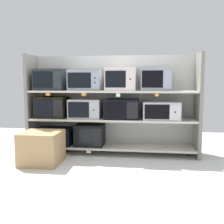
{
  "coord_description": "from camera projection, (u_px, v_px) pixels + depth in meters",
  "views": [
    {
      "loc": [
        0.49,
        -4.01,
        1.1
      ],
      "look_at": [
        0.0,
        0.0,
        0.66
      ],
      "focal_mm": 42.39,
      "sensor_mm": 36.0,
      "label": 1
    }
  ],
  "objects": [
    {
      "name": "shelf_2",
      "position": [
        112.0,
        92.0,
        4.03
      ],
      "size": [
        2.51,
        0.45,
        0.03
      ],
      "primitive_type": "cube",
      "color": "beige"
    },
    {
      "name": "shelf_0",
      "position": [
        112.0,
        147.0,
        4.13
      ],
      "size": [
        2.51,
        0.45,
        0.03
      ],
      "primitive_type": "cube",
      "color": "beige",
      "rests_on": "ground"
    },
    {
      "name": "microwave_4",
      "position": [
        122.0,
        109.0,
        4.04
      ],
      "size": [
        0.52,
        0.4,
        0.3
      ],
      "color": "black",
      "rests_on": "shelf_1"
    },
    {
      "name": "microwave_9",
      "position": [
        156.0,
        79.0,
        3.93
      ],
      "size": [
        0.44,
        0.37,
        0.34
      ],
      "color": "#9C9DAD",
      "rests_on": "shelf_2"
    },
    {
      "name": "microwave_1",
      "position": [
        90.0,
        135.0,
        4.15
      ],
      "size": [
        0.44,
        0.39,
        0.33
      ],
      "color": "black",
      "rests_on": "shelf_0"
    },
    {
      "name": "shelf_1",
      "position": [
        112.0,
        119.0,
        4.08
      ],
      "size": [
        2.51,
        0.45,
        0.03
      ],
      "primitive_type": "cube",
      "color": "beige"
    },
    {
      "name": "price_tag_4",
      "position": [
        118.0,
        95.0,
        3.8
      ],
      "size": [
        0.06,
        0.0,
        0.05
      ],
      "primitive_type": "cube",
      "color": "white"
    },
    {
      "name": "microwave_8",
      "position": [
        121.0,
        79.0,
        3.99
      ],
      "size": [
        0.45,
        0.44,
        0.34
      ],
      "color": "silver",
      "rests_on": "shelf_2"
    },
    {
      "name": "price_tag_3",
      "position": [
        84.0,
        94.0,
        3.86
      ],
      "size": [
        0.07,
        0.0,
        0.04
      ],
      "primitive_type": "cube",
      "color": "orange"
    },
    {
      "name": "price_tag_1",
      "position": [
        89.0,
        152.0,
        3.95
      ],
      "size": [
        0.07,
        0.0,
        0.03
      ],
      "primitive_type": "cube",
      "color": "white"
    },
    {
      "name": "microwave_3",
      "position": [
        86.0,
        109.0,
        4.11
      ],
      "size": [
        0.49,
        0.38,
        0.29
      ],
      "color": "#B2B6BC",
      "rests_on": "shelf_1"
    },
    {
      "name": "price_tag_2",
      "position": [
        48.0,
        94.0,
        3.93
      ],
      "size": [
        0.07,
        0.0,
        0.04
      ],
      "primitive_type": "cube",
      "color": "orange"
    },
    {
      "name": "microwave_0",
      "position": [
        55.0,
        136.0,
        4.22
      ],
      "size": [
        0.56,
        0.41,
        0.26
      ],
      "color": "black",
      "rests_on": "shelf_0"
    },
    {
      "name": "shipping_carton",
      "position": [
        42.0,
        148.0,
        3.62
      ],
      "size": [
        0.52,
        0.52,
        0.44
      ],
      "primitive_type": "cube",
      "color": "tan",
      "rests_on": "ground"
    },
    {
      "name": "price_tag_5",
      "position": [
        157.0,
        95.0,
        3.73
      ],
      "size": [
        0.05,
        0.0,
        0.04
      ],
      "primitive_type": "cube",
      "color": "orange"
    },
    {
      "name": "microwave_5",
      "position": [
        161.0,
        110.0,
        3.97
      ],
      "size": [
        0.54,
        0.42,
        0.27
      ],
      "color": "#BEBAC4",
      "rests_on": "shelf_1"
    },
    {
      "name": "microwave_6",
      "position": [
        51.0,
        80.0,
        4.13
      ],
      "size": [
        0.46,
        0.39,
        0.33
      ],
      "color": "#262C2E",
      "rests_on": "shelf_2"
    },
    {
      "name": "upright_right",
      "position": [
        198.0,
        106.0,
        3.9
      ],
      "size": [
        0.05,
        0.45,
        1.54
      ],
      "primitive_type": "cube",
      "color": "gray",
      "rests_on": "ground"
    },
    {
      "name": "price_tag_0",
      "position": [
        49.0,
        151.0,
        4.02
      ],
      "size": [
        0.08,
        0.0,
        0.04
      ],
      "primitive_type": "cube",
      "color": "white"
    },
    {
      "name": "ground",
      "position": [
        102.0,
        176.0,
        3.16
      ],
      "size": [
        6.51,
        6.0,
        0.02
      ],
      "primitive_type": "cube",
      "color": "silver"
    },
    {
      "name": "upright_left",
      "position": [
        32.0,
        104.0,
        4.21
      ],
      "size": [
        0.05,
        0.45,
        1.54
      ],
      "primitive_type": "cube",
      "color": "gray",
      "rests_on": "ground"
    },
    {
      "name": "microwave_2",
      "position": [
        52.0,
        107.0,
        4.17
      ],
      "size": [
        0.47,
        0.36,
        0.33
      ],
      "color": "black",
      "rests_on": "shelf_1"
    },
    {
      "name": "back_panel",
      "position": [
        114.0,
        103.0,
        4.3
      ],
      "size": [
        2.71,
        0.04,
        1.54
      ],
      "primitive_type": "cube",
      "color": "#B2B2AD",
      "rests_on": "ground"
    },
    {
      "name": "microwave_7",
      "position": [
        85.0,
        80.0,
        4.06
      ],
      "size": [
        0.5,
        0.38,
        0.31
      ],
      "color": "#99A1AE",
      "rests_on": "shelf_2"
    }
  ]
}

